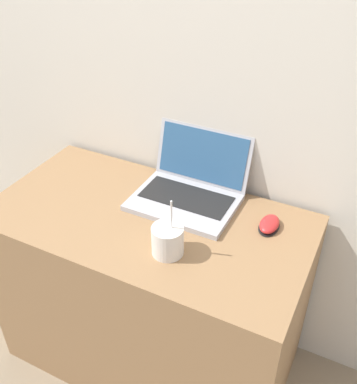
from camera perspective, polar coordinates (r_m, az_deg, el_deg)
name	(u,v)px	position (r m, az deg, el deg)	size (l,w,h in m)	color
wall_back	(190,50)	(1.60, 1.50, 17.54)	(7.00, 0.04, 2.50)	silver
desk	(151,293)	(1.83, -3.55, -12.68)	(1.13, 0.59, 0.76)	#936D47
laptop	(190,187)	(1.64, 1.48, 0.68)	(0.37, 0.33, 0.23)	#ADADB2
drink_cup	(168,240)	(1.39, -1.39, -6.10)	(0.10, 0.10, 0.21)	silver
computer_mouse	(269,224)	(1.54, 11.47, -4.06)	(0.07, 0.11, 0.03)	black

